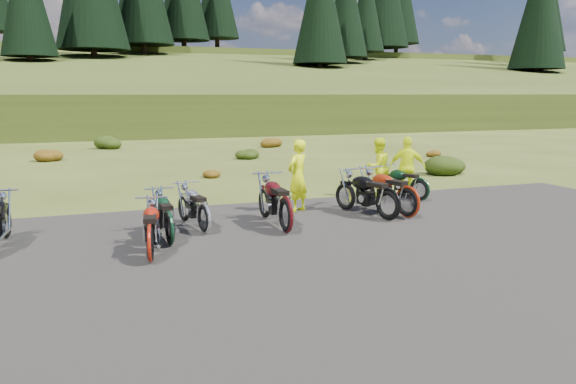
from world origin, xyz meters
name	(u,v)px	position (x,y,z in m)	size (l,w,h in m)	color
ground	(319,236)	(0.00, 0.00, 0.00)	(300.00, 300.00, 0.00)	#3E4617
gravel_pad	(362,262)	(0.00, -2.00, 0.00)	(20.00, 12.00, 0.04)	black
hill_slope	(130,123)	(0.00, 50.00, 0.00)	(300.00, 46.00, 3.00)	#384416
hill_plateau	(106,109)	(0.00, 110.00, 0.00)	(300.00, 90.00, 9.17)	#384416
conifer_27	(346,4)	(27.00, 55.00, 14.06)	(5.72, 5.72, 15.00)	black
conifer_28	(366,7)	(33.00, 61.00, 14.76)	(5.28, 5.28, 14.00)	black
conifer_31	(541,5)	(51.00, 48.00, 14.18)	(7.04, 7.04, 18.00)	black
conifer_32	(542,8)	(57.00, 54.00, 14.87)	(6.60, 6.60, 17.00)	black
conifer_33	(543,11)	(63.00, 60.00, 15.56)	(6.16, 6.16, 16.00)	black
conifer_34	(544,13)	(69.00, 66.00, 16.26)	(5.72, 5.72, 15.00)	black
conifer_35	(545,15)	(75.00, 72.00, 16.95)	(5.28, 5.28, 14.00)	black
conifer_36	(547,4)	(81.00, 78.00, 20.16)	(7.92, 7.92, 20.00)	black
shrub_2	(48,153)	(-6.20, 16.60, 0.38)	(1.30, 1.30, 0.77)	#6D370D
shrub_3	(109,141)	(-3.30, 21.90, 0.46)	(1.56, 1.56, 0.92)	black
shrub_4	(210,172)	(-0.40, 9.20, 0.23)	(0.77, 0.77, 0.45)	#6D370D
shrub_5	(247,153)	(2.50, 14.50, 0.31)	(1.03, 1.03, 0.61)	black
shrub_6	(270,140)	(5.40, 19.80, 0.38)	(1.30, 1.30, 0.77)	#6D370D
shrub_7	(446,162)	(8.30, 7.10, 0.46)	(1.56, 1.56, 0.92)	black
shrub_8	(431,152)	(11.20, 12.40, 0.23)	(0.77, 0.77, 0.45)	#6D370D
motorcycle_1	(151,263)	(-3.64, -0.78, 0.00)	(1.96, 0.65, 1.02)	#9C1B0B
motorcycle_2	(170,246)	(-3.14, 0.27, 0.00)	(1.95, 0.65, 1.02)	black
motorcycle_3	(205,235)	(-2.30, 0.97, 0.00)	(1.94, 0.65, 1.02)	silver
motorcycle_4	(286,234)	(-0.62, 0.41, 0.00)	(2.29, 0.76, 1.20)	#410A0D
motorcycle_5	(388,221)	(2.10, 0.73, 0.00)	(2.20, 0.73, 1.15)	black
motorcycle_6	(407,219)	(2.70, 0.84, 0.00)	(2.22, 0.74, 1.16)	maroon
motorcycle_7	(419,202)	(4.20, 2.61, 0.00)	(1.86, 0.62, 0.98)	black
person_middle	(298,177)	(0.44, 2.46, 0.93)	(0.68, 0.44, 1.85)	#CEE00B
person_right_a	(378,168)	(3.48, 3.75, 0.86)	(0.83, 0.65, 1.72)	#CEE00B
person_right_b	(407,168)	(4.14, 3.20, 0.89)	(1.04, 0.43, 1.78)	#CEE00B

